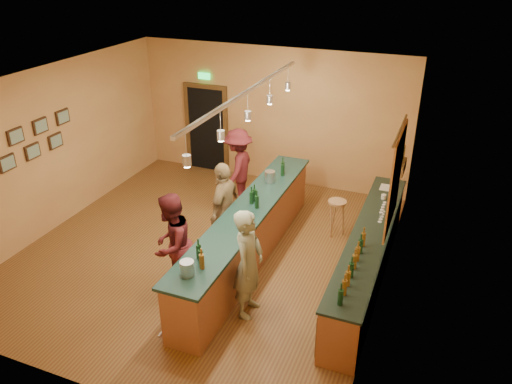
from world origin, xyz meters
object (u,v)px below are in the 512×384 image
at_px(tasting_bar, 249,231).
at_px(customer_a, 172,245).
at_px(back_counter, 368,256).
at_px(customer_b, 224,208).
at_px(bar_stool, 337,208).
at_px(bartender, 248,264).
at_px(customer_c, 238,168).

height_order(tasting_bar, customer_a, customer_a).
bearing_deg(customer_a, back_counter, 114.31).
relative_size(customer_b, bar_stool, 2.38).
bearing_deg(customer_b, back_counter, 89.04).
xyz_separation_m(tasting_bar, bar_stool, (1.25, 1.48, -0.01)).
xyz_separation_m(bartender, customer_c, (-1.60, 3.28, -0.02)).
xyz_separation_m(tasting_bar, customer_a, (-0.80, -1.28, 0.27)).
xyz_separation_m(bartender, customer_b, (-1.10, 1.50, -0.01)).
height_order(customer_a, customer_c, customer_a).
distance_m(customer_b, bar_stool, 2.24).
bearing_deg(back_counter, customer_a, -153.37).
relative_size(back_counter, tasting_bar, 0.89).
height_order(customer_a, customer_b, customer_b).
bearing_deg(bartender, bar_stool, -15.67).
xyz_separation_m(back_counter, tasting_bar, (-2.10, -0.18, 0.12)).
bearing_deg(customer_b, customer_c, -165.30).
distance_m(back_counter, bartender, 2.20).
height_order(customer_b, customer_c, customer_b).
distance_m(customer_a, bar_stool, 3.45).
relative_size(back_counter, customer_b, 2.57).
bearing_deg(customer_c, customer_b, 11.94).
xyz_separation_m(back_counter, customer_b, (-2.65, -0.01, 0.40)).
bearing_deg(customer_a, customer_b, 167.65).
bearing_deg(tasting_bar, bar_stool, 49.76).
distance_m(tasting_bar, bartender, 1.46).
height_order(back_counter, customer_c, customer_c).
bearing_deg(customer_b, customer_a, -11.17).
xyz_separation_m(back_counter, customer_a, (-2.91, -1.46, 0.39)).
height_order(back_counter, tasting_bar, tasting_bar).
bearing_deg(tasting_bar, customer_b, 162.52).
bearing_deg(bartender, back_counter, -47.49).
relative_size(tasting_bar, customer_a, 2.90).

